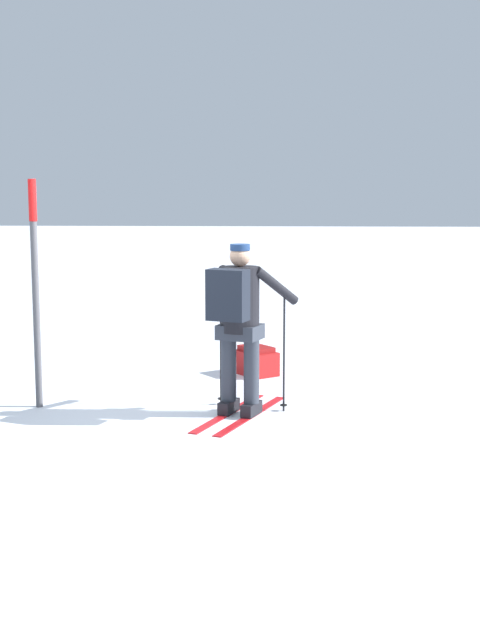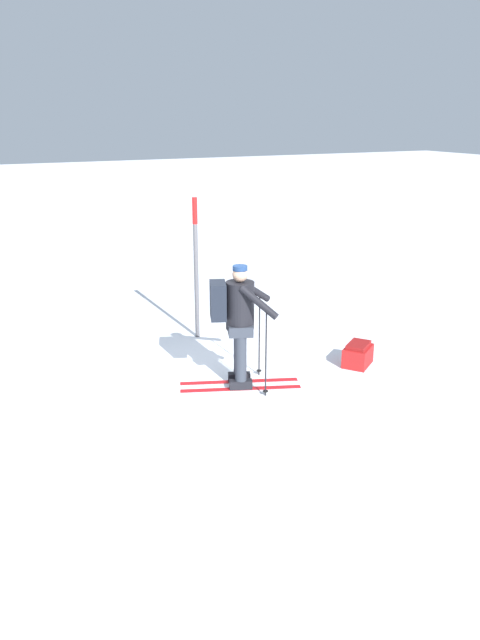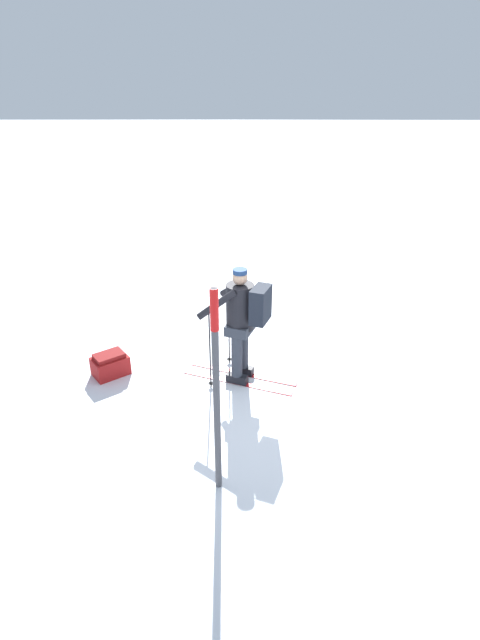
{
  "view_description": "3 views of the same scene",
  "coord_description": "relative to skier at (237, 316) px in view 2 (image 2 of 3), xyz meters",
  "views": [
    {
      "loc": [
        8.02,
        1.21,
        2.21
      ],
      "look_at": [
        -0.39,
        0.79,
        0.93
      ],
      "focal_mm": 50.0,
      "sensor_mm": 36.0,
      "label": 1
    },
    {
      "loc": [
        2.97,
        7.71,
        3.51
      ],
      "look_at": [
        -0.39,
        0.79,
        0.93
      ],
      "focal_mm": 35.0,
      "sensor_mm": 36.0,
      "label": 2
    },
    {
      "loc": [
        -0.36,
        -5.16,
        3.95
      ],
      "look_at": [
        -0.39,
        0.79,
        0.93
      ],
      "focal_mm": 28.0,
      "sensor_mm": 36.0,
      "label": 3
    }
  ],
  "objects": [
    {
      "name": "ground_plane",
      "position": [
        0.35,
        -0.78,
        -0.98
      ],
      "size": [
        80.0,
        80.0,
        0.0
      ],
      "primitive_type": "plane",
      "color": "white"
    },
    {
      "name": "skier",
      "position": [
        0.0,
        0.0,
        0.0
      ],
      "size": [
        1.62,
        1.01,
        1.66
      ],
      "color": "red",
      "rests_on": "ground_plane"
    },
    {
      "name": "dropped_backpack",
      "position": [
        -1.89,
        0.11,
        -0.82
      ],
      "size": [
        0.59,
        0.56,
        0.34
      ],
      "color": "maroon",
      "rests_on": "ground_plane"
    },
    {
      "name": "trail_marker",
      "position": [
        -0.25,
        -2.02,
        0.33
      ],
      "size": [
        0.08,
        0.08,
        2.27
      ],
      "color": "#4C4C51",
      "rests_on": "ground_plane"
    }
  ]
}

